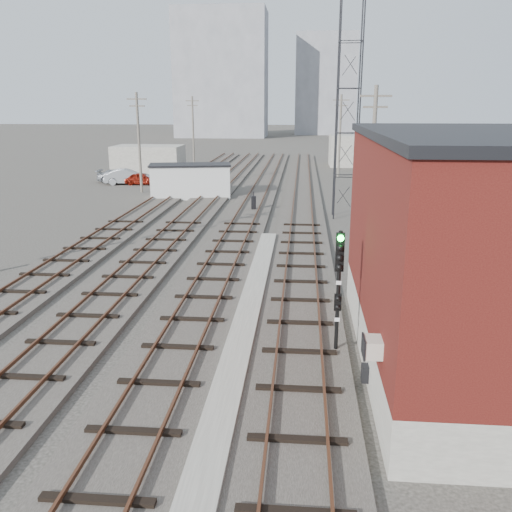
# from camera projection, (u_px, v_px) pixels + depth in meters

# --- Properties ---
(ground) EXTENTS (320.00, 320.00, 0.00)m
(ground) POSITION_uv_depth(u_px,v_px,m) (282.00, 174.00, 64.01)
(ground) COLOR #282621
(ground) RESTS_ON ground
(track_right) EXTENTS (3.20, 90.00, 0.39)m
(track_right) POSITION_uv_depth(u_px,v_px,m) (302.00, 205.00, 43.63)
(track_right) COLOR #332D28
(track_right) RESTS_ON ground
(track_mid_right) EXTENTS (3.20, 90.00, 0.39)m
(track_mid_right) POSITION_uv_depth(u_px,v_px,m) (253.00, 204.00, 43.97)
(track_mid_right) COLOR #332D28
(track_mid_right) RESTS_ON ground
(track_mid_left) EXTENTS (3.20, 90.00, 0.39)m
(track_mid_left) POSITION_uv_depth(u_px,v_px,m) (204.00, 204.00, 44.30)
(track_mid_left) COLOR #332D28
(track_mid_left) RESTS_ON ground
(track_left) EXTENTS (3.20, 90.00, 0.39)m
(track_left) POSITION_uv_depth(u_px,v_px,m) (156.00, 203.00, 44.63)
(track_left) COLOR #332D28
(track_left) RESTS_ON ground
(platform_curb) EXTENTS (0.90, 28.00, 0.26)m
(platform_curb) POSITION_uv_depth(u_px,v_px,m) (245.00, 326.00, 19.81)
(platform_curb) COLOR gray
(platform_curb) RESTS_ON ground
(brick_building) EXTENTS (6.54, 12.20, 7.22)m
(brick_building) POSITION_uv_depth(u_px,v_px,m) (467.00, 252.00, 16.37)
(brick_building) COLOR gray
(brick_building) RESTS_ON ground
(lattice_tower) EXTENTS (1.60, 1.60, 15.00)m
(lattice_tower) POSITION_uv_depth(u_px,v_px,m) (348.00, 111.00, 37.55)
(lattice_tower) COLOR black
(lattice_tower) RESTS_ON ground
(utility_pole_left_b) EXTENTS (1.80, 0.24, 9.00)m
(utility_pole_left_b) POSITION_uv_depth(u_px,v_px,m) (139.00, 140.00, 49.36)
(utility_pole_left_b) COLOR #595147
(utility_pole_left_b) RESTS_ON ground
(utility_pole_left_c) EXTENTS (1.80, 0.24, 9.00)m
(utility_pole_left_c) POSITION_uv_depth(u_px,v_px,m) (193.00, 128.00, 73.34)
(utility_pole_left_c) COLOR #595147
(utility_pole_left_c) RESTS_ON ground
(utility_pole_right_a) EXTENTS (1.80, 0.24, 9.00)m
(utility_pole_right_a) POSITION_uv_depth(u_px,v_px,m) (372.00, 160.00, 31.48)
(utility_pole_right_a) COLOR #595147
(utility_pole_right_a) RESTS_ON ground
(utility_pole_right_b) EXTENTS (1.80, 0.24, 9.00)m
(utility_pole_right_b) POSITION_uv_depth(u_px,v_px,m) (340.00, 134.00, 60.26)
(utility_pole_right_b) COLOR #595147
(utility_pole_right_b) RESTS_ON ground
(apartment_left) EXTENTS (22.00, 14.00, 30.00)m
(apartment_left) POSITION_uv_depth(u_px,v_px,m) (222.00, 75.00, 133.39)
(apartment_left) COLOR gray
(apartment_left) RESTS_ON ground
(apartment_right) EXTENTS (16.00, 12.00, 26.00)m
(apartment_right) POSITION_uv_depth(u_px,v_px,m) (325.00, 85.00, 146.17)
(apartment_right) COLOR gray
(apartment_right) RESTS_ON ground
(shed_left) EXTENTS (8.00, 5.00, 3.20)m
(shed_left) POSITION_uv_depth(u_px,v_px,m) (149.00, 159.00, 64.91)
(shed_left) COLOR gray
(shed_left) RESTS_ON ground
(shed_right) EXTENTS (6.00, 6.00, 4.00)m
(shed_right) POSITION_uv_depth(u_px,v_px,m) (352.00, 150.00, 72.32)
(shed_right) COLOR gray
(shed_right) RESTS_ON ground
(signal_mast) EXTENTS (0.40, 0.41, 4.17)m
(signal_mast) POSITION_uv_depth(u_px,v_px,m) (339.00, 283.00, 17.17)
(signal_mast) COLOR gray
(signal_mast) RESTS_ON ground
(switch_stand) EXTENTS (0.41, 0.41, 1.43)m
(switch_stand) POSITION_uv_depth(u_px,v_px,m) (254.00, 203.00, 41.40)
(switch_stand) COLOR black
(switch_stand) RESTS_ON ground
(site_trailer) EXTENTS (7.45, 4.32, 2.95)m
(site_trailer) POSITION_uv_depth(u_px,v_px,m) (190.00, 181.00, 47.42)
(site_trailer) COLOR silver
(site_trailer) RESTS_ON ground
(car_red) EXTENTS (3.68, 1.49, 1.25)m
(car_red) POSITION_uv_depth(u_px,v_px,m) (142.00, 179.00, 55.33)
(car_red) COLOR maroon
(car_red) RESTS_ON ground
(car_silver) EXTENTS (5.00, 2.73, 1.56)m
(car_silver) POSITION_uv_depth(u_px,v_px,m) (127.00, 177.00, 55.60)
(car_silver) COLOR #9A9DA1
(car_silver) RESTS_ON ground
(car_grey) EXTENTS (4.70, 1.99, 1.35)m
(car_grey) POSITION_uv_depth(u_px,v_px,m) (120.00, 176.00, 56.80)
(car_grey) COLOR gray
(car_grey) RESTS_ON ground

